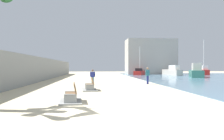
{
  "coord_description": "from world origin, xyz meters",
  "views": [
    {
      "loc": [
        -0.6,
        -9.11,
        1.81
      ],
      "look_at": [
        1.1,
        12.2,
        1.51
      ],
      "focal_mm": 36.15,
      "sensor_mm": 36.0,
      "label": 1
    }
  ],
  "objects": [
    {
      "name": "ground_plane",
      "position": [
        0.0,
        18.0,
        0.0
      ],
      "size": [
        120.0,
        120.0,
        0.0
      ],
      "primitive_type": "plane",
      "color": "beige"
    },
    {
      "name": "seawall",
      "position": [
        -7.5,
        18.0,
        1.5
      ],
      "size": [
        0.8,
        64.0,
        3.0
      ],
      "primitive_type": "cube",
      "color": "gray",
      "rests_on": "ground"
    },
    {
      "name": "bench_near",
      "position": [
        -1.77,
        2.51,
        0.23
      ],
      "size": [
        1.28,
        2.19,
        0.98
      ],
      "color": "gray",
      "rests_on": "ground"
    },
    {
      "name": "bench_far",
      "position": [
        -0.92,
        8.3,
        0.23
      ],
      "size": [
        1.25,
        2.18,
        0.98
      ],
      "color": "gray",
      "rests_on": "ground"
    },
    {
      "name": "person_walking",
      "position": [
        -0.74,
        13.61,
        0.89
      ],
      "size": [
        0.52,
        0.25,
        1.55
      ],
      "color": "teal",
      "rests_on": "ground"
    },
    {
      "name": "person_standing",
      "position": [
        5.0,
        14.09,
        1.03
      ],
      "size": [
        0.46,
        0.33,
        1.75
      ],
      "color": "navy",
      "rests_on": "ground"
    },
    {
      "name": "boat_distant",
      "position": [
        16.97,
        28.52,
        0.93
      ],
      "size": [
        4.48,
        8.14,
        2.44
      ],
      "color": "#337060",
      "rests_on": "water_bay"
    },
    {
      "name": "boat_nearest",
      "position": [
        23.77,
        39.11,
        0.85
      ],
      "size": [
        2.6,
        4.74,
        7.78
      ],
      "color": "red",
      "rests_on": "water_bay"
    },
    {
      "name": "boat_outer",
      "position": [
        9.55,
        40.71,
        0.62
      ],
      "size": [
        3.74,
        6.34,
        6.41
      ],
      "color": "red",
      "rests_on": "water_bay"
    },
    {
      "name": "boat_far_right",
      "position": [
        16.21,
        38.2,
        0.84
      ],
      "size": [
        2.17,
        7.37,
        2.12
      ],
      "color": "beige",
      "rests_on": "water_bay"
    },
    {
      "name": "harbor_building",
      "position": [
        13.38,
        46.0,
        4.29
      ],
      "size": [
        12.0,
        6.0,
        8.57
      ],
      "primitive_type": "cube",
      "color": "#ADAAA3",
      "rests_on": "ground"
    }
  ]
}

